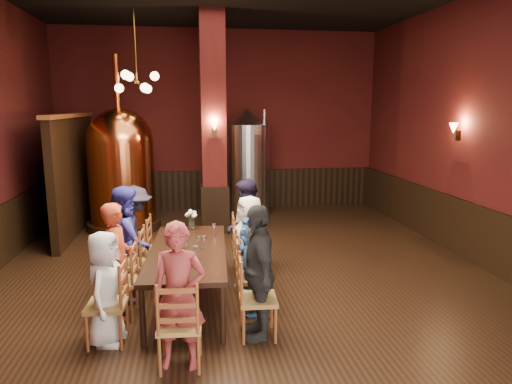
{
  "coord_description": "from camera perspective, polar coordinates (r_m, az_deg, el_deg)",
  "views": [
    {
      "loc": [
        -0.82,
        -6.67,
        2.64
      ],
      "look_at": [
        0.2,
        0.2,
        1.32
      ],
      "focal_mm": 32.0,
      "sensor_mm": 36.0,
      "label": 1
    }
  ],
  "objects": [
    {
      "name": "sconce_column",
      "position": [
        9.2,
        -5.24,
        7.97
      ],
      "size": [
        0.2,
        0.2,
        0.36
      ],
      "primitive_type": null,
      "rotation": [
        0.0,
        0.0,
        3.14
      ],
      "color": "black",
      "rests_on": "column"
    },
    {
      "name": "person_1",
      "position": [
        6.0,
        -16.92,
        -8.19
      ],
      "size": [
        0.43,
        0.58,
        1.48
      ],
      "primitive_type": "imported",
      "rotation": [
        0.0,
        0.0,
        1.72
      ],
      "color": "#9A301A",
      "rests_on": "ground"
    },
    {
      "name": "chair_7",
      "position": [
        7.24,
        -1.23,
        -6.77
      ],
      "size": [
        0.49,
        0.49,
        0.92
      ],
      "primitive_type": null,
      "rotation": [
        0.0,
        0.0,
        1.51
      ],
      "color": "brown",
      "rests_on": "ground"
    },
    {
      "name": "person_4",
      "position": [
        5.25,
        0.27,
        -9.95
      ],
      "size": [
        0.43,
        0.94,
        1.57
      ],
      "primitive_type": "imported",
      "rotation": [
        0.0,
        0.0,
        4.76
      ],
      "color": "black",
      "rests_on": "ground"
    },
    {
      "name": "chair_2",
      "position": [
        6.7,
        -15.65,
        -8.63
      ],
      "size": [
        0.49,
        0.49,
        0.92
      ],
      "primitive_type": null,
      "rotation": [
        0.0,
        0.0,
        -1.63
      ],
      "color": "brown",
      "rests_on": "ground"
    },
    {
      "name": "wainscot_right",
      "position": [
        8.48,
        26.34,
        -5.0
      ],
      "size": [
        0.08,
        9.9,
        1.0
      ],
      "primitive_type": "cube",
      "color": "black",
      "rests_on": "ground"
    },
    {
      "name": "wine_glass_3",
      "position": [
        6.02,
        -8.74,
        -6.8
      ],
      "size": [
        0.07,
        0.07,
        0.17
      ],
      "primitive_type": null,
      "color": "white",
      "rests_on": "dining_table"
    },
    {
      "name": "wine_glass_1",
      "position": [
        6.2,
        -6.48,
        -6.24
      ],
      "size": [
        0.07,
        0.07,
        0.17
      ],
      "primitive_type": null,
      "color": "white",
      "rests_on": "dining_table"
    },
    {
      "name": "wine_glass_6",
      "position": [
        6.52,
        -9.63,
        -5.46
      ],
      "size": [
        0.07,
        0.07,
        0.17
      ],
      "primitive_type": null,
      "color": "white",
      "rests_on": "dining_table"
    },
    {
      "name": "person_2",
      "position": [
        6.61,
        -15.79,
        -5.97
      ],
      "size": [
        0.5,
        0.82,
        1.57
      ],
      "primitive_type": "imported",
      "rotation": [
        0.0,
        0.0,
        1.75
      ],
      "color": "navy",
      "rests_on": "ground"
    },
    {
      "name": "person_8",
      "position": [
        4.74,
        -9.63,
        -12.73
      ],
      "size": [
        0.61,
        0.46,
        1.52
      ],
      "primitive_type": "imported",
      "rotation": [
        0.0,
        0.0,
        6.1
      ],
      "color": "maroon",
      "rests_on": "ground"
    },
    {
      "name": "person_7",
      "position": [
        7.15,
        -1.24,
        -4.46
      ],
      "size": [
        0.37,
        0.74,
        1.53
      ],
      "primitive_type": "imported",
      "rotation": [
        0.0,
        0.0,
        4.71
      ],
      "color": "black",
      "rests_on": "ground"
    },
    {
      "name": "column",
      "position": [
        9.5,
        -5.35,
        8.35
      ],
      "size": [
        0.58,
        0.58,
        4.5
      ],
      "primitive_type": "cube",
      "color": "#45130E",
      "rests_on": "ground"
    },
    {
      "name": "chair_3",
      "position": [
        7.33,
        -14.71,
        -6.91
      ],
      "size": [
        0.49,
        0.49,
        0.92
      ],
      "primitive_type": null,
      "rotation": [
        0.0,
        0.0,
        -1.63
      ],
      "color": "brown",
      "rests_on": "ground"
    },
    {
      "name": "steel_vessel",
      "position": [
        11.01,
        -1.07,
        3.64
      ],
      "size": [
        1.09,
        1.09,
        2.56
      ],
      "rotation": [
        0.0,
        0.0,
        0.04
      ],
      "color": "#B2B2B7",
      "rests_on": "ground"
    },
    {
      "name": "copper_kettle",
      "position": [
        10.16,
        -16.47,
        2.95
      ],
      "size": [
        1.66,
        1.66,
        3.67
      ],
      "rotation": [
        0.0,
        0.0,
        0.23
      ],
      "color": "black",
      "rests_on": "ground"
    },
    {
      "name": "wine_glass_2",
      "position": [
        6.18,
        -7.2,
        -6.31
      ],
      "size": [
        0.07,
        0.07,
        0.17
      ],
      "primitive_type": null,
      "color": "white",
      "rests_on": "dining_table"
    },
    {
      "name": "dining_table",
      "position": [
        6.21,
        -8.51,
        -7.66
      ],
      "size": [
        1.14,
        2.45,
        0.75
      ],
      "rotation": [
        0.0,
        0.0,
        -0.06
      ],
      "color": "black",
      "rests_on": "ground"
    },
    {
      "name": "chair_6",
      "position": [
        6.6,
        -0.83,
        -8.51
      ],
      "size": [
        0.49,
        0.49,
        0.92
      ],
      "primitive_type": null,
      "rotation": [
        0.0,
        0.0,
        1.51
      ],
      "color": "brown",
      "rests_on": "ground"
    },
    {
      "name": "wine_glass_0",
      "position": [
        6.79,
        -5.28,
        -4.69
      ],
      "size": [
        0.07,
        0.07,
        0.17
      ],
      "primitive_type": null,
      "color": "white",
      "rests_on": "dining_table"
    },
    {
      "name": "chair_4",
      "position": [
        5.37,
        0.26,
        -13.17
      ],
      "size": [
        0.49,
        0.49,
        0.92
      ],
      "primitive_type": null,
      "rotation": [
        0.0,
        0.0,
        1.51
      ],
      "color": "brown",
      "rests_on": "ground"
    },
    {
      "name": "pendant_cluster",
      "position": [
        9.63,
        -14.66,
        13.15
      ],
      "size": [
        0.9,
        0.9,
        1.7
      ],
      "primitive_type": null,
      "color": "#A57226",
      "rests_on": "room"
    },
    {
      "name": "wine_glass_4",
      "position": [
        5.66,
        -9.26,
        -7.98
      ],
      "size": [
        0.07,
        0.07,
        0.17
      ],
      "primitive_type": null,
      "color": "white",
      "rests_on": "dining_table"
    },
    {
      "name": "sconce_wall",
      "position": [
        8.85,
        23.99,
        6.99
      ],
      "size": [
        0.2,
        0.2,
        0.36
      ],
      "primitive_type": null,
      "rotation": [
        0.0,
        0.0,
        1.57
      ],
      "color": "black",
      "rests_on": "room"
    },
    {
      "name": "person_5",
      "position": [
        5.92,
        -0.35,
        -8.97
      ],
      "size": [
        0.39,
        1.19,
        1.28
      ],
      "primitive_type": "imported",
      "rotation": [
        0.0,
        0.0,
        4.73
      ],
      "color": "#3767A7",
      "rests_on": "ground"
    },
    {
      "name": "partition",
      "position": [
        10.26,
        -21.78,
        1.91
      ],
      "size": [
        0.22,
        3.5,
        2.4
      ],
      "primitive_type": "cube",
      "color": "black",
      "rests_on": "ground"
    },
    {
      "name": "person_0",
      "position": [
        5.42,
        -18.31,
        -11.33
      ],
      "size": [
        0.53,
        0.7,
        1.3
      ],
      "primitive_type": "imported",
      "rotation": [
        0.0,
        0.0,
        1.37
      ],
      "color": "silver",
      "rests_on": "ground"
    },
    {
      "name": "chair_5",
      "position": [
        5.99,
        -0.35,
        -10.59
      ],
      "size": [
        0.49,
        0.49,
        0.92
      ],
      "primitive_type": null,
      "rotation": [
        0.0,
        0.0,
        1.51
      ],
      "color": "brown",
      "rests_on": "ground"
    },
    {
      "name": "chair_1",
      "position": [
        6.1,
        -16.77,
        -10.66
      ],
      "size": [
        0.49,
        0.49,
        0.92
      ],
      "primitive_type": null,
      "rotation": [
        0.0,
        0.0,
        -1.63
      ],
      "color": "brown",
      "rests_on": "ground"
    },
    {
      "name": "room",
      "position": [
        6.74,
        -1.44,
        7.44
      ],
      "size": [
        10.0,
        10.02,
        4.5
      ],
      "color": "black",
      "rests_on": "ground"
    },
    {
      "name": "wine_glass_5",
      "position": [
        5.78,
        -7.59,
        -7.52
      ],
      "size": [
        0.07,
        0.07,
        0.17
      ],
      "primitive_type": null,
      "color": "white",
      "rests_on": "dining_table"
    },
    {
      "name": "person_6",
      "position": [
        6.53,
        -0.83,
        -6.53
      ],
      "size": [
        0.61,
        0.78,
        1.4
      ],
      "primitive_type": "imported",
      "rotation": [
        0.0,
        0.0,
        4.99
      ],
      "color": "silver",
      "rests_on": "ground"
    },
    {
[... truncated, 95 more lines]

